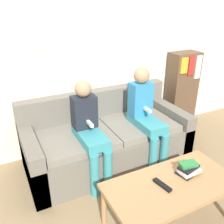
# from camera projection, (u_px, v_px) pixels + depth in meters

# --- Properties ---
(ground_plane) EXTENTS (10.00, 10.00, 0.00)m
(ground_plane) POSITION_uv_depth(u_px,v_px,m) (129.00, 186.00, 2.58)
(ground_plane) COLOR #937A56
(wall_back) EXTENTS (8.00, 0.07, 2.60)m
(wall_back) POSITION_uv_depth(u_px,v_px,m) (87.00, 43.00, 2.86)
(wall_back) COLOR silver
(wall_back) RESTS_ON ground_plane
(couch) EXTENTS (1.84, 0.81, 0.79)m
(couch) POSITION_uv_depth(u_px,v_px,m) (107.00, 140.00, 2.89)
(couch) COLOR #6B665B
(couch) RESTS_ON ground_plane
(coffee_table) EXTENTS (1.07, 0.54, 0.43)m
(coffee_table) POSITION_uv_depth(u_px,v_px,m) (171.00, 188.00, 2.01)
(coffee_table) COLOR #AD7F51
(coffee_table) RESTS_ON ground_plane
(person_left) EXTENTS (0.24, 0.56, 1.05)m
(person_left) POSITION_uv_depth(u_px,v_px,m) (89.00, 129.00, 2.48)
(person_left) COLOR teal
(person_left) RESTS_ON ground_plane
(person_right) EXTENTS (0.24, 0.56, 1.10)m
(person_right) POSITION_uv_depth(u_px,v_px,m) (146.00, 113.00, 2.75)
(person_right) COLOR teal
(person_right) RESTS_ON ground_plane
(tv_remote) EXTENTS (0.07, 0.17, 0.02)m
(tv_remote) POSITION_uv_depth(u_px,v_px,m) (162.00, 185.00, 1.96)
(tv_remote) COLOR black
(tv_remote) RESTS_ON coffee_table
(book_stack) EXTENTS (0.20, 0.17, 0.10)m
(book_stack) POSITION_uv_depth(u_px,v_px,m) (188.00, 169.00, 2.09)
(book_stack) COLOR black
(book_stack) RESTS_ON coffee_table
(bookshelf) EXTENTS (0.41, 0.27, 1.10)m
(bookshelf) POSITION_uv_depth(u_px,v_px,m) (181.00, 91.00, 3.57)
(bookshelf) COLOR brown
(bookshelf) RESTS_ON ground_plane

